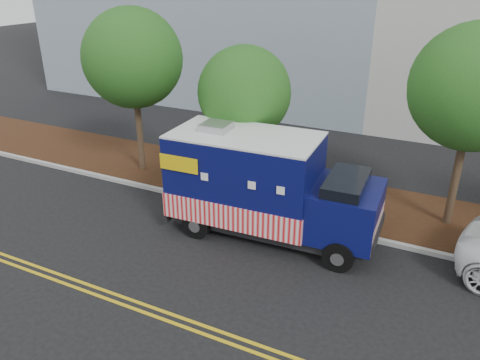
% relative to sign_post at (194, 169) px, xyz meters
% --- Properties ---
extents(ground, '(120.00, 120.00, 0.00)m').
position_rel_sign_post_xyz_m(ground, '(2.08, -1.55, -1.20)').
color(ground, black).
rests_on(ground, ground).
extents(curb, '(120.00, 0.18, 0.15)m').
position_rel_sign_post_xyz_m(curb, '(2.08, -0.15, -1.12)').
color(curb, '#9E9E99').
rests_on(curb, ground).
extents(mulch_strip, '(120.00, 4.00, 0.15)m').
position_rel_sign_post_xyz_m(mulch_strip, '(2.08, 1.95, -1.12)').
color(mulch_strip, black).
rests_on(mulch_strip, ground).
extents(centerline_near, '(120.00, 0.10, 0.01)m').
position_rel_sign_post_xyz_m(centerline_near, '(2.08, -6.00, -1.19)').
color(centerline_near, gold).
rests_on(centerline_near, ground).
extents(centerline_far, '(120.00, 0.10, 0.01)m').
position_rel_sign_post_xyz_m(centerline_far, '(2.08, -6.25, -1.19)').
color(centerline_far, gold).
rests_on(centerline_far, ground).
extents(tree_a, '(3.94, 3.94, 6.83)m').
position_rel_sign_post_xyz_m(tree_a, '(-3.36, 1.22, 3.64)').
color(tree_a, '#38281C').
rests_on(tree_a, ground).
extents(tree_b, '(3.37, 3.37, 5.70)m').
position_rel_sign_post_xyz_m(tree_b, '(1.52, 1.21, 2.80)').
color(tree_b, '#38281C').
rests_on(tree_b, ground).
extents(tree_c, '(3.90, 3.90, 6.75)m').
position_rel_sign_post_xyz_m(tree_c, '(8.87, 1.94, 3.59)').
color(tree_c, '#38281C').
rests_on(tree_c, ground).
extents(sign_post, '(0.06, 0.06, 2.40)m').
position_rel_sign_post_xyz_m(sign_post, '(0.00, 0.00, 0.00)').
color(sign_post, '#473828').
rests_on(sign_post, ground).
extents(food_truck, '(6.96, 2.89, 3.61)m').
position_rel_sign_post_xyz_m(food_truck, '(3.34, -1.22, 0.43)').
color(food_truck, black).
rests_on(food_truck, ground).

